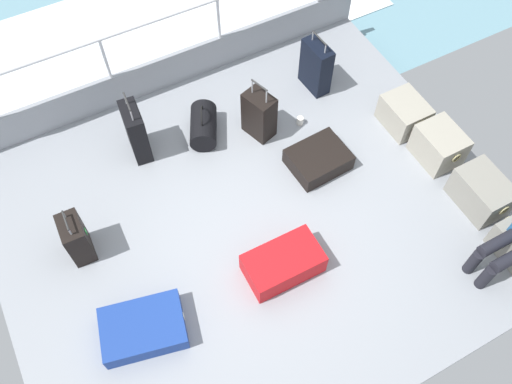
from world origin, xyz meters
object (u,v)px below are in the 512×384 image
duffel_bag (203,126)px  paper_cup (300,121)px  suitcase_6 (318,159)px  suitcase_0 (283,263)px  suitcase_2 (143,328)px  cargo_crate_0 (404,114)px  suitcase_4 (316,66)px  cargo_crate_2 (481,192)px  suitcase_5 (136,132)px  cargo_crate_1 (439,145)px  suitcase_3 (76,238)px  suitcase_1 (259,115)px

duffel_bag → paper_cup: bearing=69.9°
suitcase_6 → duffel_bag: 1.36m
suitcase_0 → duffel_bag: size_ratio=1.23×
suitcase_2 → duffel_bag: size_ratio=1.39×
cargo_crate_0 → suitcase_0: bearing=-66.0°
duffel_bag → suitcase_4: bearing=92.1°
duffel_bag → paper_cup: duffel_bag is taller
cargo_crate_2 → duffel_bag: bearing=-135.6°
cargo_crate_0 → suitcase_5: (-1.08, -2.85, 0.16)m
duffel_bag → suitcase_2: bearing=-38.7°
suitcase_6 → cargo_crate_2: bearing=45.4°
cargo_crate_2 → suitcase_6: bearing=-134.6°
cargo_crate_1 → suitcase_3: (-0.74, -3.89, 0.06)m
suitcase_0 → suitcase_4: bearing=141.5°
cargo_crate_1 → suitcase_1: size_ratio=0.69×
suitcase_6 → cargo_crate_0: bearing=91.9°
suitcase_1 → paper_cup: size_ratio=7.82×
suitcase_2 → duffel_bag: 2.38m
cargo_crate_0 → duffel_bag: 2.32m
cargo_crate_0 → cargo_crate_2: size_ratio=0.88×
suitcase_2 → paper_cup: size_ratio=8.54×
cargo_crate_1 → suitcase_4: (-1.57, -0.64, 0.12)m
suitcase_3 → duffel_bag: 1.90m
suitcase_1 → paper_cup: 0.55m
cargo_crate_2 → suitcase_5: bearing=-128.8°
suitcase_2 → paper_cup: suitcase_2 is taller
cargo_crate_1 → suitcase_3: 3.96m
suitcase_1 → suitcase_5: (-0.39, -1.32, 0.04)m
suitcase_0 → suitcase_1: suitcase_1 is taller
suitcase_1 → suitcase_3: size_ratio=1.24×
suitcase_0 → suitcase_4: size_ratio=0.98×
suitcase_3 → paper_cup: size_ratio=6.32×
cargo_crate_2 → cargo_crate_0: bearing=-177.4°
suitcase_3 → suitcase_6: 2.67m
suitcase_2 → suitcase_4: 3.58m
cargo_crate_0 → suitcase_1: suitcase_1 is taller
suitcase_3 → suitcase_5: bearing=132.4°
suitcase_1 → suitcase_4: bearing=108.7°
cargo_crate_1 → suitcase_0: bearing=-79.8°
cargo_crate_0 → suitcase_3: size_ratio=0.87×
cargo_crate_0 → suitcase_6: cargo_crate_0 is taller
suitcase_1 → suitcase_4: size_ratio=1.02×
suitcase_1 → suitcase_5: bearing=-106.6°
cargo_crate_1 → suitcase_5: (-1.64, -2.90, 0.13)m
suitcase_1 → suitcase_5: size_ratio=0.94×
cargo_crate_2 → paper_cup: cargo_crate_2 is taller
cargo_crate_1 → suitcase_3: size_ratio=0.86×
cargo_crate_1 → suitcase_6: size_ratio=0.83×
cargo_crate_2 → paper_cup: bearing=-148.7°
cargo_crate_1 → duffel_bag: size_ratio=0.88×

